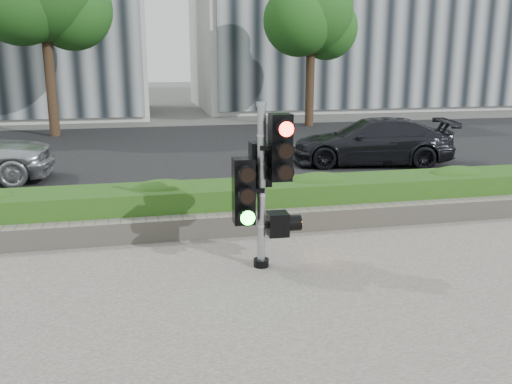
# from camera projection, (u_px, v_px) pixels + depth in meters

# --- Properties ---
(ground) EXTENTS (120.00, 120.00, 0.00)m
(ground) POSITION_uv_depth(u_px,v_px,m) (270.00, 282.00, 6.93)
(ground) COLOR #51514C
(ground) RESTS_ON ground
(road) EXTENTS (60.00, 13.00, 0.02)m
(road) POSITION_uv_depth(u_px,v_px,m) (191.00, 152.00, 16.41)
(road) COLOR black
(road) RESTS_ON ground
(curb) EXTENTS (60.00, 0.25, 0.12)m
(curb) POSITION_uv_depth(u_px,v_px,m) (229.00, 211.00, 9.91)
(curb) COLOR gray
(curb) RESTS_ON ground
(stone_wall) EXTENTS (12.00, 0.32, 0.34)m
(stone_wall) POSITION_uv_depth(u_px,v_px,m) (242.00, 224.00, 8.69)
(stone_wall) COLOR gray
(stone_wall) RESTS_ON sidewalk
(hedge) EXTENTS (12.00, 1.00, 0.68)m
(hedge) POSITION_uv_depth(u_px,v_px,m) (234.00, 203.00, 9.26)
(hedge) COLOR #478A2A
(hedge) RESTS_ON sidewalk
(building_right) EXTENTS (18.00, 10.00, 12.00)m
(building_right) POSITION_uv_depth(u_px,v_px,m) (352.00, 1.00, 31.48)
(building_right) COLOR #B7B7B2
(building_right) RESTS_ON ground
(tree_right) EXTENTS (4.10, 3.58, 6.53)m
(tree_right) POSITION_uv_depth(u_px,v_px,m) (311.00, 14.00, 21.74)
(tree_right) COLOR black
(tree_right) RESTS_ON ground
(traffic_signal) EXTENTS (0.77, 0.56, 2.21)m
(traffic_signal) POSITION_uv_depth(u_px,v_px,m) (263.00, 178.00, 7.11)
(traffic_signal) COLOR black
(traffic_signal) RESTS_ON sidewalk
(car_dark) EXTENTS (4.49, 2.54, 1.23)m
(car_dark) POSITION_uv_depth(u_px,v_px,m) (371.00, 141.00, 14.36)
(car_dark) COLOR black
(car_dark) RESTS_ON road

